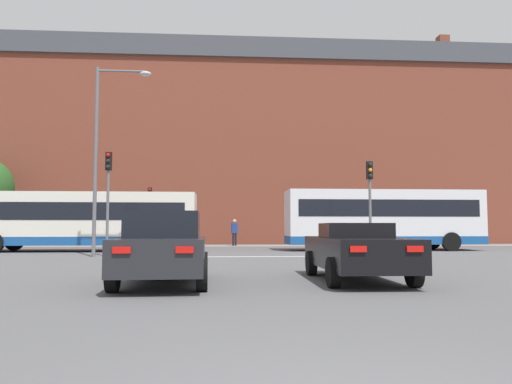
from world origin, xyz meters
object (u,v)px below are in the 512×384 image
car_saloon_left (164,248)px  bus_crossing_lead (383,218)px  traffic_light_near_right (370,192)px  traffic_light_near_left (108,187)px  pedestrian_walking_east (234,230)px  bus_crossing_trailing (79,220)px  street_lamp_junction (105,141)px  car_roadster_right (357,251)px  traffic_light_far_left (150,206)px  pedestrian_waiting (156,231)px

car_saloon_left → bus_crossing_lead: bearing=55.8°
traffic_light_near_right → traffic_light_near_left: (-11.53, 0.33, 0.21)m
car_saloon_left → pedestrian_walking_east: size_ratio=2.46×
bus_crossing_lead → bus_crossing_trailing: bus_crossing_lead is taller
street_lamp_junction → bus_crossing_trailing: bearing=115.3°
car_roadster_right → pedestrian_walking_east: size_ratio=2.49×
car_saloon_left → traffic_light_near_left: (-3.66, 10.82, 2.23)m
traffic_light_near_right → bus_crossing_lead: bearing=66.6°
bus_crossing_lead → traffic_light_far_left: traffic_light_far_left is taller
bus_crossing_trailing → street_lamp_junction: size_ratio=1.48×
car_saloon_left → car_roadster_right: (4.45, 0.41, -0.10)m
bus_crossing_lead → traffic_light_near_right: size_ratio=2.54×
street_lamp_junction → bus_crossing_lead: bearing=20.5°
pedestrian_walking_east → car_saloon_left: bearing=-106.1°
bus_crossing_lead → pedestrian_walking_east: size_ratio=5.85×
bus_crossing_lead → traffic_light_near_left: (-13.86, -5.04, 1.27)m
pedestrian_waiting → pedestrian_walking_east: pedestrian_walking_east is taller
bus_crossing_trailing → traffic_light_far_left: traffic_light_far_left is taller
traffic_light_near_right → street_lamp_junction: (-11.66, 0.14, 2.18)m
car_saloon_left → bus_crossing_lead: (10.20, 15.86, 0.97)m
bus_crossing_trailing → traffic_light_near_left: traffic_light_near_left is taller
car_roadster_right → bus_crossing_trailing: size_ratio=0.37×
car_saloon_left → traffic_light_far_left: bearing=97.3°
traffic_light_near_right → pedestrian_waiting: bearing=130.1°
pedestrian_waiting → traffic_light_near_left: bearing=91.1°
traffic_light_far_left → pedestrian_walking_east: bearing=3.9°
bus_crossing_trailing → traffic_light_far_left: (2.68, 6.93, 1.01)m
car_saloon_left → bus_crossing_trailing: (-6.21, 15.73, 0.86)m
bus_crossing_lead → street_lamp_junction: bearing=110.5°
traffic_light_near_left → traffic_light_far_left: (0.14, 11.85, -0.37)m
car_roadster_right → traffic_light_near_right: traffic_light_near_right is taller
traffic_light_near_right → street_lamp_junction: street_lamp_junction is taller
pedestrian_walking_east → traffic_light_near_right: bearing=-76.4°
street_lamp_junction → pedestrian_walking_east: (5.98, 12.43, -3.92)m
traffic_light_far_left → car_roadster_right: bearing=-70.3°
car_saloon_left → car_roadster_right: 4.47m
traffic_light_near_left → pedestrian_waiting: bearing=88.0°
car_roadster_right → street_lamp_junction: (-8.24, 10.22, 4.30)m
car_roadster_right → pedestrian_waiting: (-7.67, 23.23, 0.32)m
traffic_light_near_right → traffic_light_far_left: bearing=133.1°
car_roadster_right → traffic_light_near_left: bearing=128.8°
pedestrian_walking_east → traffic_light_near_left: bearing=-126.2°
car_roadster_right → bus_crossing_lead: 16.52m
car_roadster_right → pedestrian_walking_east: bearing=96.6°
car_saloon_left → street_lamp_junction: (-3.79, 10.63, 4.20)m
traffic_light_far_left → pedestrian_walking_east: 5.95m
car_roadster_right → traffic_light_far_left: (-7.97, 22.26, 1.97)m
traffic_light_far_left → street_lamp_junction: 12.27m
car_roadster_right → bus_crossing_lead: bearing=70.5°
traffic_light_near_right → pedestrian_walking_east: size_ratio=2.30×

